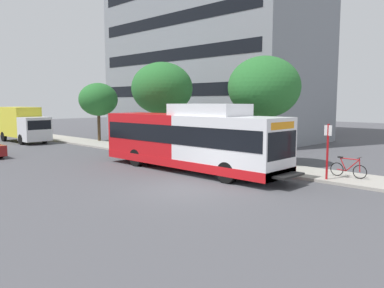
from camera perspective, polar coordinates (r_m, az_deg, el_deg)
ground_plane at (r=22.66m, az=-15.58°, el=-3.45°), size 120.00×120.00×0.00m
sidewalk_curb at (r=25.41m, az=0.53°, el=-2.02°), size 3.00×56.00×0.14m
transit_bus at (r=20.75m, az=-0.35°, el=0.65°), size 2.58×12.25×3.65m
bus_stop_sign_pole at (r=18.85m, az=19.58°, el=-0.46°), size 0.10×0.36×2.60m
bicycle_parked at (r=19.83m, az=22.29°, el=-3.42°), size 0.52×1.76×1.02m
street_tree_near_stop at (r=22.73m, az=10.70°, el=8.32°), size 4.19×4.19×6.24m
street_tree_mid_block at (r=28.47m, az=-4.48°, el=8.26°), size 4.50×4.50×6.51m
street_tree_far_block at (r=36.47m, az=-13.81°, el=6.46°), size 3.55×3.55×5.34m
box_truck_background at (r=38.97m, az=-23.99°, el=2.82°), size 2.32×7.01×3.25m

